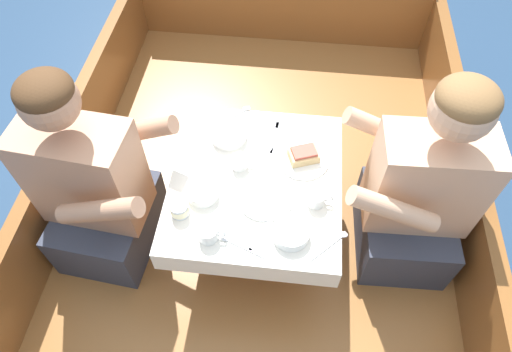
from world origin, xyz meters
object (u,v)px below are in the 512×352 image
Objects in this scene: person_port at (95,190)px; coffee_cup_starboard at (316,198)px; tin_can at (180,209)px; sandwich at (304,155)px; coffee_cup_center at (208,233)px; person_starboard at (418,195)px; coffee_cup_port at (240,162)px.

coffee_cup_starboard is (0.85, -0.00, 0.09)m from person_port.
tin_can reaches higher than coffee_cup_starboard.
sandwich reaches higher than coffee_cup_center.
sandwich is 1.34× the size of coffee_cup_starboard.
tin_can is (-0.88, -0.22, 0.08)m from person_starboard.
coffee_cup_starboard is at bearing 14.30° from person_starboard.
coffee_cup_starboard is (0.06, -0.19, -0.00)m from sandwich.
coffee_cup_port is at bearing -166.33° from sandwich.
coffee_cup_port is 0.91× the size of coffee_cup_center.
person_port is 1.00× the size of person_starboard.
person_starboard reaches higher than coffee_cup_center.
coffee_cup_port is at bearing 155.89° from coffee_cup_starboard.
person_starboard is 10.55× the size of coffee_cup_port.
coffee_cup_starboard reaches higher than coffee_cup_port.
coffee_cup_starboard is 0.41m from coffee_cup_center.
coffee_cup_center is (-0.36, -0.19, 0.00)m from coffee_cup_starboard.
sandwich is 1.32× the size of coffee_cup_center.
sandwich reaches higher than tin_can.
coffee_cup_port is 0.33m from coffee_cup_starboard.
coffee_cup_center is at bearing -101.76° from coffee_cup_port.
sandwich is at bearing 18.85° from person_port.
person_starboard is 14.21× the size of tin_can.
person_port is 14.25× the size of tin_can.
coffee_cup_starboard is at bearing -73.76° from sandwich.
coffee_cup_center is (-0.07, -0.32, 0.00)m from coffee_cup_port.
tin_can is (-0.48, -0.10, -0.00)m from coffee_cup_starboard.
person_starboard reaches higher than coffee_cup_port.
coffee_cup_starboard is 1.47× the size of tin_can.
coffee_cup_center reaches higher than coffee_cup_starboard.
coffee_cup_port is at bearing 78.24° from coffee_cup_center.
coffee_cup_port is (-0.24, -0.06, -0.01)m from sandwich.
person_starboard is 9.70× the size of coffee_cup_starboard.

